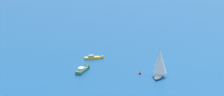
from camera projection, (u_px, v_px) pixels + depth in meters
name	position (u px, v px, depth m)	size (l,w,h in m)	color
sailboat_far_port	(160.00, 63.00, 189.38)	(6.64, 10.61, 13.22)	white
motorboat_outer_ring_a	(83.00, 70.00, 198.14)	(4.33, 10.63, 3.00)	#33704C
motorboat_outer_ring_b	(95.00, 58.00, 217.44)	(9.01, 5.58, 2.56)	gold
marker_buoy	(140.00, 73.00, 194.52)	(1.10, 1.10, 2.10)	red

